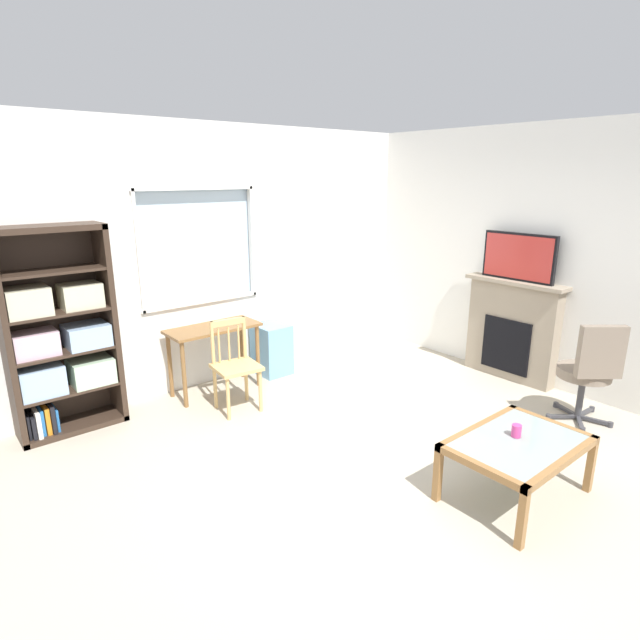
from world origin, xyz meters
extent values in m
cube|color=#B2A893|center=(0.00, 0.00, -0.01)|extent=(5.96, 5.88, 0.02)
cube|color=silver|center=(0.00, 2.44, 0.46)|extent=(4.96, 0.12, 0.92)
cube|color=silver|center=(0.00, 2.44, 2.46)|extent=(4.96, 0.12, 0.65)
cube|color=silver|center=(-1.75, 2.44, 1.53)|extent=(1.46, 0.12, 1.22)
cube|color=silver|center=(1.38, 2.44, 1.53)|extent=(2.19, 0.12, 1.22)
cube|color=silver|center=(-0.36, 2.45, 1.53)|extent=(1.30, 0.02, 1.22)
cube|color=white|center=(-0.36, 2.38, 0.93)|extent=(1.36, 0.06, 0.03)
cube|color=white|center=(-0.36, 2.38, 2.12)|extent=(1.36, 0.06, 0.03)
cube|color=white|center=(-1.02, 2.38, 1.53)|extent=(0.03, 0.06, 1.22)
cube|color=white|center=(0.29, 2.38, 1.53)|extent=(0.03, 0.06, 1.22)
cube|color=silver|center=(2.54, 0.00, 1.39)|extent=(0.12, 5.08, 2.79)
cube|color=#38281E|center=(-2.26, 2.19, 0.93)|extent=(0.05, 0.38, 1.86)
cube|color=#38281E|center=(-1.41, 2.19, 0.93)|extent=(0.05, 0.38, 1.86)
cube|color=#38281E|center=(-1.84, 2.19, 1.83)|extent=(0.90, 0.38, 0.05)
cube|color=#38281E|center=(-1.84, 2.19, 0.03)|extent=(0.90, 0.38, 0.05)
cube|color=#38281E|center=(-1.84, 2.37, 0.93)|extent=(0.90, 0.02, 1.86)
cube|color=#38281E|center=(-1.84, 2.19, 0.39)|extent=(0.85, 0.36, 0.02)
cube|color=#38281E|center=(-1.84, 2.19, 0.75)|extent=(0.85, 0.36, 0.02)
cube|color=#38281E|center=(-1.84, 2.19, 1.11)|extent=(0.85, 0.36, 0.02)
cube|color=#38281E|center=(-1.84, 2.19, 1.47)|extent=(0.85, 0.36, 0.02)
cube|color=#9EBCDB|center=(-2.05, 2.18, 0.53)|extent=(0.36, 0.31, 0.26)
cube|color=#B7D6B2|center=(-1.63, 2.18, 0.51)|extent=(0.36, 0.33, 0.23)
cube|color=beige|center=(-2.05, 2.18, 0.87)|extent=(0.35, 0.27, 0.21)
cube|color=#9EBCDB|center=(-1.63, 2.18, 0.86)|extent=(0.36, 0.33, 0.20)
cube|color=beige|center=(-2.06, 2.18, 1.24)|extent=(0.34, 0.32, 0.24)
cube|color=beige|center=(-1.64, 2.18, 1.23)|extent=(0.33, 0.28, 0.22)
cube|color=black|center=(-2.21, 2.17, 0.16)|extent=(0.02, 0.23, 0.21)
cube|color=black|center=(-2.18, 2.17, 0.15)|extent=(0.03, 0.28, 0.20)
cube|color=white|center=(-2.14, 2.17, 0.17)|extent=(0.04, 0.30, 0.24)
cube|color=#286BB2|center=(-2.10, 2.17, 0.17)|extent=(0.03, 0.22, 0.24)
cube|color=orange|center=(-2.06, 2.17, 0.17)|extent=(0.04, 0.24, 0.25)
cube|color=black|center=(-2.02, 2.17, 0.18)|extent=(0.03, 0.27, 0.26)
cube|color=#286BB2|center=(-1.98, 2.17, 0.15)|extent=(0.02, 0.22, 0.21)
cube|color=brown|center=(-0.40, 2.09, 0.71)|extent=(0.97, 0.43, 0.03)
cylinder|color=brown|center=(-0.84, 1.92, 0.35)|extent=(0.04, 0.04, 0.70)
cylinder|color=brown|center=(0.03, 1.92, 0.35)|extent=(0.04, 0.04, 0.70)
cylinder|color=brown|center=(-0.84, 2.25, 0.35)|extent=(0.04, 0.04, 0.70)
cylinder|color=brown|center=(0.03, 2.25, 0.35)|extent=(0.04, 0.04, 0.70)
cube|color=tan|center=(-0.46, 1.54, 0.45)|extent=(0.46, 0.44, 0.04)
cylinder|color=tan|center=(-0.65, 1.40, 0.22)|extent=(0.04, 0.04, 0.43)
cylinder|color=tan|center=(-0.31, 1.36, 0.22)|extent=(0.04, 0.04, 0.43)
cylinder|color=tan|center=(-0.61, 1.72, 0.22)|extent=(0.04, 0.04, 0.43)
cylinder|color=tan|center=(-0.28, 1.68, 0.22)|extent=(0.04, 0.04, 0.43)
cylinder|color=tan|center=(-0.61, 1.72, 0.68)|extent=(0.04, 0.04, 0.45)
cylinder|color=tan|center=(-0.28, 1.68, 0.68)|extent=(0.04, 0.04, 0.45)
cube|color=tan|center=(-0.45, 1.70, 0.87)|extent=(0.36, 0.08, 0.06)
cylinder|color=tan|center=(-0.55, 1.71, 0.65)|extent=(0.02, 0.02, 0.35)
cylinder|color=tan|center=(-0.45, 1.70, 0.65)|extent=(0.02, 0.02, 0.35)
cylinder|color=tan|center=(-0.34, 1.69, 0.65)|extent=(0.02, 0.02, 0.35)
cube|color=#72ADDB|center=(0.36, 2.14, 0.30)|extent=(0.35, 0.40, 0.59)
cube|color=gray|center=(2.39, 0.29, 0.55)|extent=(0.18, 1.03, 1.10)
cube|color=black|center=(2.29, 0.29, 0.40)|extent=(0.03, 0.57, 0.61)
cube|color=gray|center=(2.37, 0.29, 1.12)|extent=(0.26, 1.13, 0.04)
cube|color=black|center=(2.37, 0.29, 1.40)|extent=(0.05, 0.83, 0.52)
cube|color=#B2332D|center=(2.34, 0.29, 1.40)|extent=(0.01, 0.78, 0.47)
cylinder|color=#7A6B5B|center=(1.93, -0.73, 0.48)|extent=(0.48, 0.48, 0.09)
cube|color=#7A6B5B|center=(1.79, -0.90, 0.76)|extent=(0.36, 0.31, 0.48)
cylinder|color=#38383D|center=(1.93, -0.73, 0.24)|extent=(0.06, 0.06, 0.42)
cube|color=#38383D|center=(1.82, -0.64, 0.03)|extent=(0.24, 0.20, 0.03)
cylinder|color=#38383D|center=(1.71, -0.55, 0.03)|extent=(0.05, 0.05, 0.05)
cube|color=#38383D|center=(1.81, -0.80, 0.03)|extent=(0.25, 0.18, 0.03)
cylinder|color=#38383D|center=(1.69, -0.88, 0.03)|extent=(0.05, 0.05, 0.05)
cube|color=#38383D|center=(1.96, -0.86, 0.03)|extent=(0.11, 0.28, 0.03)
cylinder|color=#38383D|center=(2.00, -1.00, 0.03)|extent=(0.05, 0.05, 0.05)
cube|color=#38383D|center=(2.07, -0.73, 0.03)|extent=(0.28, 0.05, 0.03)
cylinder|color=#38383D|center=(2.21, -0.74, 0.03)|extent=(0.05, 0.05, 0.05)
cube|color=#38383D|center=(1.98, -0.60, 0.03)|extent=(0.13, 0.27, 0.03)
cylinder|color=#38383D|center=(2.03, -0.47, 0.03)|extent=(0.05, 0.05, 0.05)
cube|color=#8C9E99|center=(0.34, -0.98, 0.44)|extent=(0.90, 0.60, 0.02)
cube|color=olive|center=(0.34, -1.30, 0.42)|extent=(1.00, 0.05, 0.05)
cube|color=olive|center=(0.34, -0.66, 0.42)|extent=(1.00, 0.05, 0.05)
cube|color=olive|center=(-0.14, -0.98, 0.42)|extent=(0.05, 0.70, 0.05)
cube|color=olive|center=(0.82, -0.98, 0.42)|extent=(0.05, 0.70, 0.05)
cube|color=olive|center=(-0.14, -1.30, 0.20)|extent=(0.05, 0.05, 0.40)
cube|color=olive|center=(0.82, -1.30, 0.20)|extent=(0.05, 0.05, 0.40)
cube|color=olive|center=(-0.14, -0.66, 0.20)|extent=(0.05, 0.05, 0.40)
cube|color=olive|center=(0.82, -0.66, 0.20)|extent=(0.05, 0.05, 0.40)
cylinder|color=#DB3D84|center=(0.38, -0.93, 0.49)|extent=(0.07, 0.07, 0.09)
camera|label=1|loc=(-2.83, -2.58, 2.26)|focal=28.75mm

